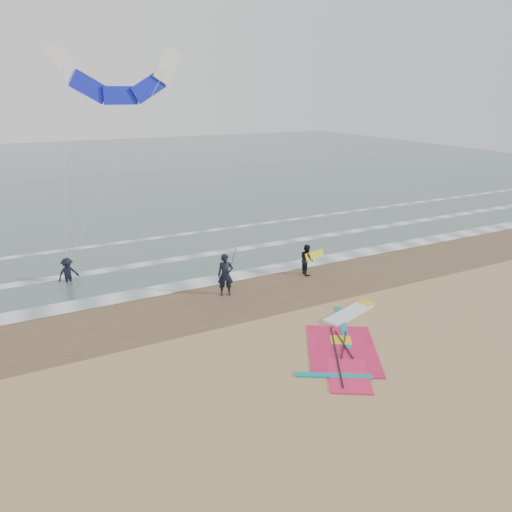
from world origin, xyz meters
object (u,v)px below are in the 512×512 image
windsurf_rig (346,339)px  person_walking (307,259)px  person_standing (225,275)px  person_wading (67,267)px  surf_kite (119,80)px

windsurf_rig → person_walking: (2.27, 6.35, 0.76)m
person_walking → person_standing: bearing=106.6°
windsurf_rig → person_wading: 13.84m
person_wading → person_standing: bearing=-58.6°
windsurf_rig → person_walking: size_ratio=3.71×
windsurf_rig → person_standing: person_standing is taller
person_walking → windsurf_rig: bearing=170.5°
person_wading → surf_kite: surf_kite is taller
person_standing → person_wading: size_ratio=1.22×
person_standing → person_wading: person_standing is taller
person_walking → person_wading: size_ratio=0.98×
surf_kite → windsurf_rig: bearing=-70.5°
windsurf_rig → person_wading: size_ratio=3.65×
person_standing → person_walking: 4.77m
windsurf_rig → surf_kite: surf_kite is taller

